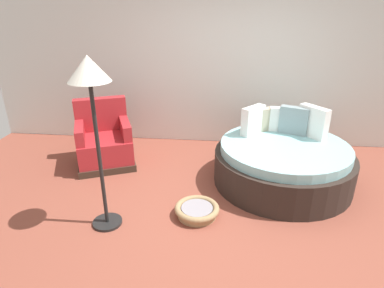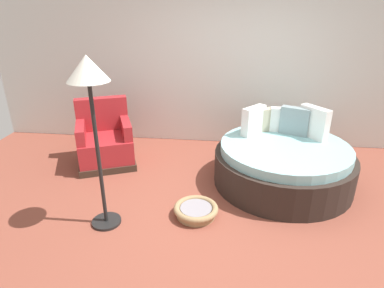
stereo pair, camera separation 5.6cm
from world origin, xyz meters
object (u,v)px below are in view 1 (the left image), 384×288
(red_armchair, at_px, (104,142))
(floor_lamp, at_px, (91,87))
(pet_basket, at_px, (197,210))
(round_daybed, at_px, (283,162))

(red_armchair, relative_size, floor_lamp, 0.57)
(red_armchair, xyz_separation_m, floor_lamp, (0.52, -1.47, 1.20))
(red_armchair, height_order, pet_basket, red_armchair)
(floor_lamp, bearing_deg, red_armchair, 109.59)
(red_armchair, distance_m, floor_lamp, 1.97)
(red_armchair, bearing_deg, round_daybed, -7.24)
(round_daybed, xyz_separation_m, pet_basket, (-1.07, -0.90, -0.22))
(red_armchair, distance_m, pet_basket, 1.95)
(floor_lamp, bearing_deg, pet_basket, 13.87)
(pet_basket, relative_size, floor_lamp, 0.28)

